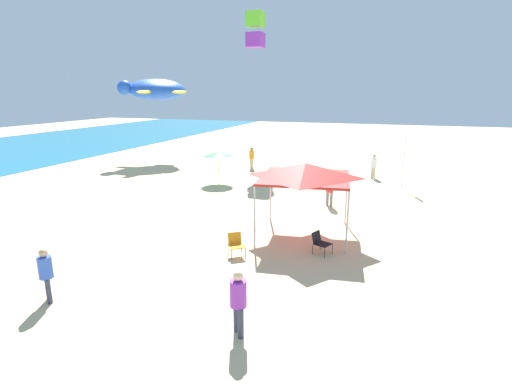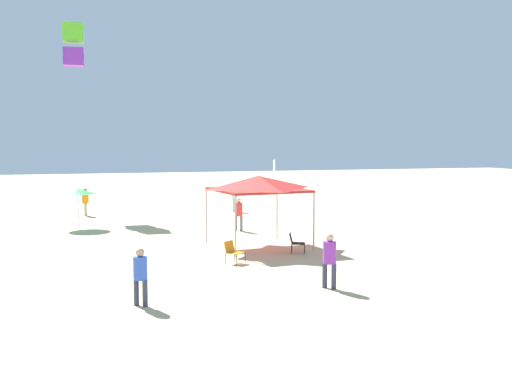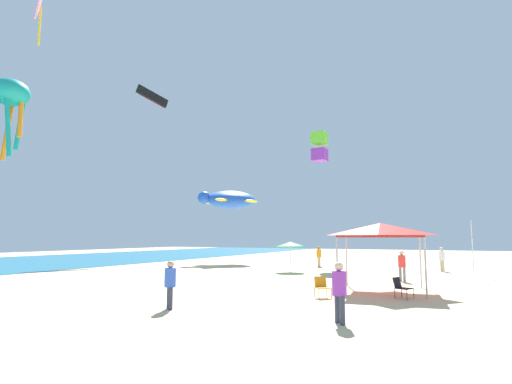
% 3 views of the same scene
% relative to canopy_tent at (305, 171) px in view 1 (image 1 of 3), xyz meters
% --- Properties ---
extents(ground, '(120.00, 120.00, 0.10)m').
position_rel_canopy_tent_xyz_m(ground, '(1.60, -0.46, -2.77)').
color(ground, '#D6BC8C').
extents(canopy_tent, '(3.99, 3.96, 3.06)m').
position_rel_canopy_tent_xyz_m(canopy_tent, '(0.00, 0.00, 0.00)').
color(canopy_tent, '#B7B7BC').
rests_on(canopy_tent, ground).
extents(beach_umbrella, '(2.01, 2.01, 2.18)m').
position_rel_canopy_tent_xyz_m(beach_umbrella, '(7.78, 7.46, -0.80)').
color(beach_umbrella, silver).
rests_on(beach_umbrella, ground).
extents(folding_chair_right_of_tent, '(0.81, 0.79, 0.82)m').
position_rel_canopy_tent_xyz_m(folding_chair_right_of_tent, '(-2.99, 1.89, -2.25)').
color(folding_chair_right_of_tent, black).
rests_on(folding_chair_right_of_tent, ground).
extents(folding_chair_near_cooler, '(0.72, 0.78, 0.82)m').
position_rel_canopy_tent_xyz_m(folding_chair_near_cooler, '(-1.82, -1.02, -2.25)').
color(folding_chair_near_cooler, black).
rests_on(folding_chair_near_cooler, ground).
extents(banner_flag, '(0.36, 0.06, 3.50)m').
position_rel_canopy_tent_xyz_m(banner_flag, '(9.91, -4.04, -0.62)').
color(banner_flag, silver).
rests_on(banner_flag, ground).
extents(person_kite_handler, '(0.45, 0.40, 1.68)m').
position_rel_canopy_tent_xyz_m(person_kite_handler, '(13.13, 7.01, -1.74)').
color(person_kite_handler, '#C6B28C').
rests_on(person_kite_handler, ground).
extents(person_by_tent, '(0.41, 0.41, 1.72)m').
position_rel_canopy_tent_xyz_m(person_by_tent, '(-7.53, -0.01, -1.71)').
color(person_by_tent, '#33384C').
rests_on(person_by_tent, ground).
extents(person_near_umbrella, '(0.43, 0.40, 1.70)m').
position_rel_canopy_tent_xyz_m(person_near_umbrella, '(12.59, -2.19, -1.73)').
color(person_near_umbrella, '#C6B28C').
rests_on(person_near_umbrella, ground).
extents(person_watching_sky, '(0.40, 0.40, 1.68)m').
position_rel_canopy_tent_xyz_m(person_watching_sky, '(4.65, -0.37, -1.74)').
color(person_watching_sky, slate).
rests_on(person_watching_sky, ground).
extents(person_far_stroller, '(0.38, 0.38, 1.62)m').
position_rel_canopy_tent_xyz_m(person_far_stroller, '(-7.82, 5.74, -1.77)').
color(person_far_stroller, '#33384C').
rests_on(person_far_stroller, ground).
extents(kite_box_lime, '(1.28, 1.28, 2.62)m').
position_rel_canopy_tent_xyz_m(kite_box_lime, '(15.42, 7.50, 7.84)').
color(kite_box_lime, '#66D82D').
extents(kite_turtle_blue, '(6.31, 6.30, 2.30)m').
position_rel_canopy_tent_xyz_m(kite_turtle_blue, '(14.89, 16.50, 3.34)').
color(kite_turtle_blue, blue).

